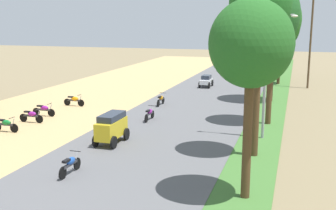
# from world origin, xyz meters

# --- Properties ---
(parked_motorbike_fourth) EXTENTS (1.80, 0.54, 0.94)m
(parked_motorbike_fourth) POSITION_xyz_m (-9.37, 15.63, 0.55)
(parked_motorbike_fourth) COLOR black
(parked_motorbike_fourth) RESTS_ON dirt_shoulder
(parked_motorbike_fifth) EXTENTS (1.80, 0.54, 0.94)m
(parked_motorbike_fifth) POSITION_xyz_m (-9.29, 18.11, 0.55)
(parked_motorbike_fifth) COLOR black
(parked_motorbike_fifth) RESTS_ON dirt_shoulder
(parked_motorbike_sixth) EXTENTS (1.80, 0.54, 0.94)m
(parked_motorbike_sixth) POSITION_xyz_m (-9.59, 20.01, 0.55)
(parked_motorbike_sixth) COLOR black
(parked_motorbike_sixth) RESTS_ON dirt_shoulder
(parked_motorbike_seventh) EXTENTS (1.80, 0.54, 0.94)m
(parked_motorbike_seventh) POSITION_xyz_m (-9.31, 23.79, 0.55)
(parked_motorbike_seventh) COLOR black
(parked_motorbike_seventh) RESTS_ON dirt_shoulder
(median_tree_nearest) EXTENTS (3.09, 3.09, 7.56)m
(median_tree_nearest) POSITION_xyz_m (5.85, 10.37, 5.93)
(median_tree_nearest) COLOR #4C351E
(median_tree_nearest) RESTS_ON median_strip
(median_tree_second) EXTENTS (2.96, 2.96, 9.44)m
(median_tree_second) POSITION_xyz_m (5.65, 15.62, 7.51)
(median_tree_second) COLOR #4C351E
(median_tree_second) RESTS_ON median_strip
(median_tree_third) EXTENTS (3.32, 3.32, 9.24)m
(median_tree_third) POSITION_xyz_m (5.87, 22.53, 7.10)
(median_tree_third) COLOR #4C351E
(median_tree_third) RESTS_ON median_strip
(median_tree_fourth) EXTENTS (4.26, 4.26, 9.30)m
(median_tree_fourth) POSITION_xyz_m (5.54, 30.55, 6.80)
(median_tree_fourth) COLOR #4C351E
(median_tree_fourth) RESTS_ON median_strip
(median_tree_fifth) EXTENTS (3.89, 3.89, 8.56)m
(median_tree_fifth) POSITION_xyz_m (5.67, 40.66, 6.14)
(median_tree_fifth) COLOR #4C351E
(median_tree_fifth) RESTS_ON median_strip
(median_tree_sixth) EXTENTS (4.06, 4.06, 9.16)m
(median_tree_sixth) POSITION_xyz_m (5.53, 46.36, 7.32)
(median_tree_sixth) COLOR #4C351E
(median_tree_sixth) RESTS_ON median_strip
(streetlamp_near) EXTENTS (3.16, 0.20, 7.19)m
(streetlamp_near) POSITION_xyz_m (5.80, 18.96, 4.24)
(streetlamp_near) COLOR gray
(streetlamp_near) RESTS_ON median_strip
(streetlamp_mid) EXTENTS (3.16, 0.20, 7.77)m
(streetlamp_mid) POSITION_xyz_m (5.80, 54.75, 4.54)
(streetlamp_mid) COLOR gray
(streetlamp_mid) RESTS_ON median_strip
(utility_pole_near) EXTENTS (1.80, 0.20, 9.74)m
(utility_pole_near) POSITION_xyz_m (8.65, 38.97, 5.06)
(utility_pole_near) COLOR brown
(utility_pole_near) RESTS_ON ground
(car_van_yellow) EXTENTS (1.19, 2.41, 1.67)m
(car_van_yellow) POSITION_xyz_m (-2.12, 15.32, 1.02)
(car_van_yellow) COLOR gold
(car_van_yellow) RESTS_ON road_strip
(car_sedan_white) EXTENTS (1.10, 2.26, 1.19)m
(car_sedan_white) POSITION_xyz_m (-1.25, 36.19, 0.74)
(car_sedan_white) COLOR silver
(car_sedan_white) RESTS_ON road_strip
(motorbike_ahead_second) EXTENTS (0.54, 1.80, 0.94)m
(motorbike_ahead_second) POSITION_xyz_m (-1.88, 10.46, 0.57)
(motorbike_ahead_second) COLOR black
(motorbike_ahead_second) RESTS_ON road_strip
(motorbike_ahead_third) EXTENTS (0.54, 1.80, 0.94)m
(motorbike_ahead_third) POSITION_xyz_m (-1.93, 21.01, 0.57)
(motorbike_ahead_third) COLOR black
(motorbike_ahead_third) RESTS_ON road_strip
(motorbike_ahead_fourth) EXTENTS (0.54, 1.80, 0.94)m
(motorbike_ahead_fourth) POSITION_xyz_m (-2.79, 26.07, 0.57)
(motorbike_ahead_fourth) COLOR black
(motorbike_ahead_fourth) RESTS_ON road_strip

